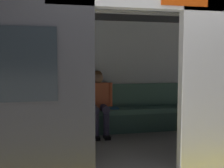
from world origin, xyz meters
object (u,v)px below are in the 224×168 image
train_car (111,53)px  book (114,108)px  bench_seat (104,115)px  handbag (76,105)px  person_seated (98,98)px  grab_pole_door (92,84)px

train_car → book: size_ratio=29.09×
bench_seat → handbag: (0.52, -0.07, 0.19)m
person_seated → grab_pole_door: grab_pole_door is taller
train_car → handbag: 1.44m
handbag → book: (-0.73, 0.00, -0.07)m
train_car → handbag: bearing=-65.6°
handbag → bench_seat: bearing=172.8°
book → grab_pole_door: 1.81m
bench_seat → book: size_ratio=14.70×
bench_seat → train_car: bearing=85.6°
handbag → grab_pole_door: 1.67m
grab_pole_door → person_seated: bearing=-102.6°
train_car → person_seated: 1.19m
person_seated → handbag: 0.44m
handbag → grab_pole_door: (-0.08, 1.58, 0.52)m
person_seated → book: bearing=-160.1°
train_car → book: 1.44m
train_car → handbag: size_ratio=24.62×
train_car → person_seated: bearing=-86.9°
person_seated → grab_pole_door: 1.55m
train_car → person_seated: size_ratio=5.46×
train_car → bench_seat: (-0.07, -0.93, -1.13)m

